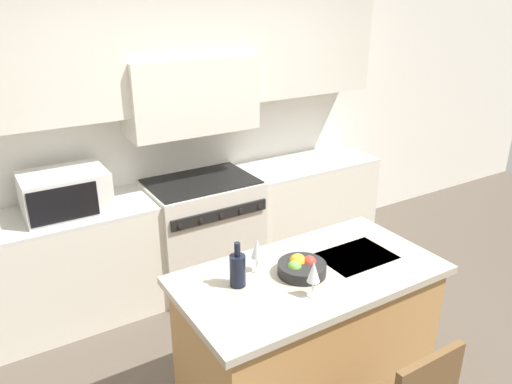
{
  "coord_description": "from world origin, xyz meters",
  "views": [
    {
      "loc": [
        -1.66,
        -1.84,
        2.44
      ],
      "look_at": [
        -0.05,
        0.78,
        1.19
      ],
      "focal_mm": 35.0,
      "sensor_mm": 36.0,
      "label": 1
    }
  ],
  "objects_px": {
    "microwave": "(65,192)",
    "wine_glass_near": "(314,273)",
    "wine_bottle": "(238,269)",
    "fruit_bowl": "(301,267)",
    "wine_glass_far": "(257,249)",
    "range_stove": "(203,231)"
  },
  "relations": [
    {
      "from": "range_stove",
      "to": "wine_glass_far",
      "type": "distance_m",
      "value": 1.62
    },
    {
      "from": "wine_glass_near",
      "to": "wine_bottle",
      "type": "bearing_deg",
      "value": 134.34
    },
    {
      "from": "wine_bottle",
      "to": "fruit_bowl",
      "type": "bearing_deg",
      "value": -12.56
    },
    {
      "from": "fruit_bowl",
      "to": "range_stove",
      "type": "bearing_deg",
      "value": 84.66
    },
    {
      "from": "wine_bottle",
      "to": "fruit_bowl",
      "type": "relative_size",
      "value": 0.94
    },
    {
      "from": "microwave",
      "to": "wine_bottle",
      "type": "height_order",
      "value": "microwave"
    },
    {
      "from": "microwave",
      "to": "wine_glass_near",
      "type": "distance_m",
      "value": 2.04
    },
    {
      "from": "wine_glass_near",
      "to": "microwave",
      "type": "bearing_deg",
      "value": 114.68
    },
    {
      "from": "microwave",
      "to": "fruit_bowl",
      "type": "height_order",
      "value": "microwave"
    },
    {
      "from": "microwave",
      "to": "wine_bottle",
      "type": "bearing_deg",
      "value": -70.11
    },
    {
      "from": "wine_glass_near",
      "to": "wine_glass_far",
      "type": "bearing_deg",
      "value": 107.88
    },
    {
      "from": "wine_glass_far",
      "to": "range_stove",
      "type": "bearing_deg",
      "value": 76.56
    },
    {
      "from": "range_stove",
      "to": "wine_glass_far",
      "type": "relative_size",
      "value": 4.69
    },
    {
      "from": "range_stove",
      "to": "wine_glass_far",
      "type": "xyz_separation_m",
      "value": [
        -0.35,
        -1.46,
        0.6
      ]
    },
    {
      "from": "microwave",
      "to": "wine_bottle",
      "type": "relative_size",
      "value": 2.29
    },
    {
      "from": "wine_bottle",
      "to": "wine_glass_far",
      "type": "distance_m",
      "value": 0.19
    },
    {
      "from": "wine_glass_far",
      "to": "fruit_bowl",
      "type": "bearing_deg",
      "value": -37.95
    },
    {
      "from": "wine_glass_far",
      "to": "fruit_bowl",
      "type": "height_order",
      "value": "wine_glass_far"
    },
    {
      "from": "wine_glass_far",
      "to": "fruit_bowl",
      "type": "relative_size",
      "value": 0.73
    },
    {
      "from": "wine_glass_far",
      "to": "fruit_bowl",
      "type": "distance_m",
      "value": 0.27
    },
    {
      "from": "wine_glass_far",
      "to": "wine_bottle",
      "type": "bearing_deg",
      "value": -156.48
    },
    {
      "from": "range_stove",
      "to": "wine_glass_near",
      "type": "relative_size",
      "value": 4.69
    }
  ]
}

